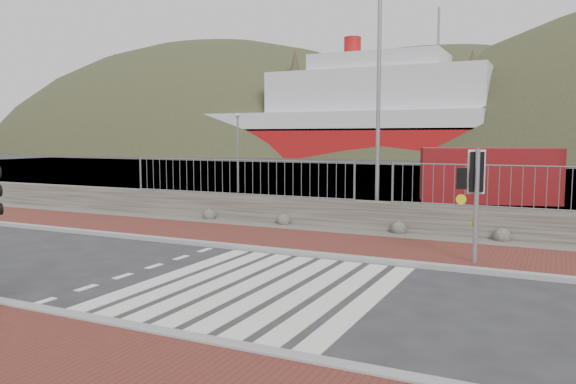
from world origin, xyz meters
The scene contains 15 objects.
ground centered at (0.00, 0.00, 0.00)m, with size 220.00×220.00×0.00m, color #28282B.
sidewalk_far centered at (0.00, 4.50, 0.04)m, with size 40.00×3.00×0.08m, color maroon.
kerb_near centered at (0.00, -3.00, 0.05)m, with size 40.00×0.25×0.12m, color gray.
kerb_far centered at (0.00, 3.00, 0.05)m, with size 40.00×0.25×0.12m, color gray.
zebra_crossing centered at (0.00, 0.00, 0.01)m, with size 4.62×5.60×0.01m.
gravel_strip centered at (0.00, 6.50, 0.03)m, with size 40.00×1.50×0.06m, color #59544C.
stone_wall centered at (0.00, 7.30, 0.45)m, with size 40.00×0.60×0.90m, color #454139.
railing centered at (0.00, 7.15, 1.82)m, with size 18.07×0.07×1.22m.
quay centered at (0.00, 27.90, 0.00)m, with size 120.00×40.00×0.50m, color #4C4C4F.
water centered at (0.00, 62.90, 0.00)m, with size 220.00×50.00×0.05m, color #3F4C54.
ferry centered at (-24.65, 67.90, 5.36)m, with size 50.00×16.00×20.00m.
hills_backdrop centered at (6.74, 87.90, -23.05)m, with size 254.00×90.00×100.00m.
traffic_signal_far centered at (3.41, 3.63, 1.91)m, with size 0.65×0.36×2.63m.
streetlight centered at (-0.04, 8.08, 4.13)m, with size 1.55×0.39×7.34m.
shipping_container centered at (2.25, 16.94, 1.20)m, with size 5.76×2.40×2.40m, color maroon.
Camera 1 is at (5.05, -9.28, 2.88)m, focal length 35.00 mm.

